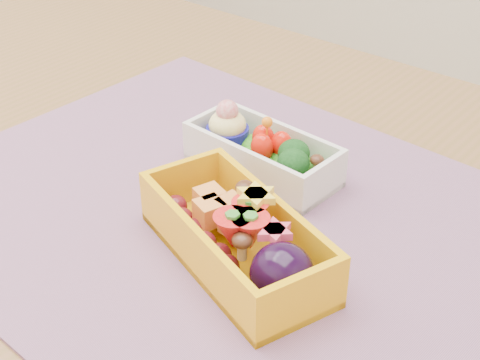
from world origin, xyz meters
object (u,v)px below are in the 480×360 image
Objects in this scene: placemat at (230,216)px; bento_yellow at (238,237)px; bento_white at (262,153)px; table at (194,286)px.

bento_yellow is at bearing -43.99° from placemat.
bento_white reaches higher than bento_yellow.
placemat is at bearing -70.16° from bento_white.
table is 2.15× the size of placemat.
placemat reaches higher than table.
placemat is 3.70× the size of bento_white.
placemat is 2.86× the size of bento_yellow.
placemat is 0.07m from bento_yellow.
table is 0.15m from bento_white.
table is at bearing -100.86° from bento_white.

